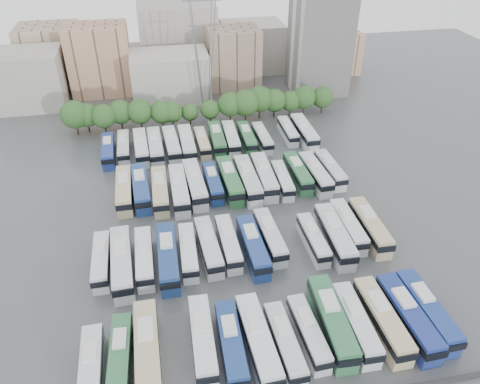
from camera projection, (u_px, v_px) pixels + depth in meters
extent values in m
plane|color=#424447|center=(234.00, 230.00, 78.72)|extent=(220.00, 220.00, 0.00)
cylinder|color=black|center=(77.00, 129.00, 107.63)|extent=(0.36, 0.36, 2.66)
sphere|color=#234C1E|center=(74.00, 115.00, 105.63)|extent=(6.39, 6.39, 6.39)
cylinder|color=black|center=(89.00, 127.00, 108.73)|extent=(0.36, 0.36, 2.29)
sphere|color=#234C1E|center=(86.00, 115.00, 107.00)|extent=(5.51, 5.51, 5.51)
cylinder|color=black|center=(106.00, 129.00, 108.13)|extent=(0.36, 0.36, 2.31)
sphere|color=#234C1E|center=(104.00, 116.00, 106.38)|extent=(5.55, 5.55, 5.55)
cylinder|color=black|center=(122.00, 124.00, 109.99)|extent=(0.36, 0.36, 2.35)
sphere|color=#234C1E|center=(120.00, 112.00, 108.22)|extent=(5.64, 5.64, 5.64)
cylinder|color=black|center=(141.00, 125.00, 109.86)|extent=(0.36, 0.36, 2.44)
sphere|color=#234C1E|center=(140.00, 111.00, 108.02)|extent=(5.86, 5.86, 5.86)
cylinder|color=black|center=(163.00, 124.00, 110.31)|extent=(0.36, 0.36, 2.23)
sphere|color=#234C1E|center=(162.00, 112.00, 108.62)|extent=(5.36, 5.36, 5.36)
cylinder|color=black|center=(173.00, 123.00, 110.96)|extent=(0.36, 0.36, 2.04)
sphere|color=#234C1E|center=(172.00, 112.00, 109.43)|extent=(4.89, 4.89, 4.89)
cylinder|color=black|center=(190.00, 121.00, 112.20)|extent=(0.36, 0.36, 1.73)
sphere|color=#234C1E|center=(190.00, 112.00, 110.90)|extent=(4.15, 4.15, 4.15)
cylinder|color=black|center=(210.00, 120.00, 112.69)|extent=(0.36, 0.36, 1.94)
sphere|color=#234C1E|center=(210.00, 110.00, 111.23)|extent=(4.65, 4.65, 4.65)
cylinder|color=black|center=(230.00, 117.00, 113.19)|extent=(0.36, 0.36, 2.44)
sphere|color=#234C1E|center=(230.00, 105.00, 111.35)|extent=(5.86, 5.86, 5.86)
cylinder|color=black|center=(245.00, 117.00, 113.25)|extent=(0.36, 0.36, 2.66)
sphere|color=#234C1E|center=(246.00, 103.00, 111.24)|extent=(6.38, 6.38, 6.38)
cylinder|color=black|center=(259.00, 113.00, 115.21)|extent=(0.36, 0.36, 2.64)
sphere|color=#234C1E|center=(260.00, 99.00, 113.22)|extent=(6.34, 6.34, 6.34)
cylinder|color=black|center=(274.00, 113.00, 115.63)|extent=(0.36, 0.36, 2.34)
sphere|color=#234C1E|center=(274.00, 101.00, 113.87)|extent=(5.62, 5.62, 5.62)
cylinder|color=black|center=(290.00, 112.00, 116.42)|extent=(0.36, 0.36, 2.08)
sphere|color=#234C1E|center=(290.00, 101.00, 114.85)|extent=(4.98, 4.98, 4.98)
cylinder|color=black|center=(303.00, 110.00, 117.11)|extent=(0.36, 0.36, 2.38)
sphere|color=#234C1E|center=(304.00, 97.00, 115.31)|extent=(5.72, 5.72, 5.72)
cylinder|color=black|center=(321.00, 109.00, 117.85)|extent=(0.36, 0.36, 2.21)
sphere|color=#234C1E|center=(323.00, 97.00, 116.18)|extent=(5.31, 5.31, 5.31)
cube|color=#9E998E|center=(27.00, 79.00, 118.70)|extent=(18.00, 14.00, 14.00)
cube|color=tan|center=(100.00, 60.00, 125.37)|extent=(16.00, 12.00, 18.00)
cube|color=#ADA89E|center=(170.00, 76.00, 123.39)|extent=(20.00, 14.00, 12.00)
cube|color=gray|center=(233.00, 57.00, 130.06)|extent=(14.00, 12.00, 16.00)
cube|color=gray|center=(178.00, 39.00, 138.13)|extent=(22.00, 16.00, 20.00)
cube|color=tan|center=(51.00, 55.00, 131.84)|extent=(16.00, 14.00, 16.00)
cube|color=#A39E93|center=(252.00, 47.00, 141.69)|extent=(18.00, 14.00, 14.00)
cube|color=tan|center=(334.00, 51.00, 141.19)|extent=(14.00, 12.00, 12.00)
cube|color=gray|center=(139.00, 65.00, 134.09)|extent=(12.00, 10.00, 10.00)
cube|color=silver|center=(320.00, 43.00, 124.27)|extent=(14.00, 14.00, 26.00)
cylinder|color=slate|center=(196.00, 46.00, 108.45)|extent=(2.90, 2.91, 33.83)
cylinder|color=slate|center=(194.00, 41.00, 111.71)|extent=(2.90, 2.91, 33.83)
cylinder|color=slate|center=(213.00, 45.00, 109.09)|extent=(2.90, 2.91, 33.83)
cylinder|color=slate|center=(211.00, 40.00, 112.35)|extent=(2.90, 2.91, 33.83)
cube|color=slate|center=(202.00, 1.00, 105.11)|extent=(9.00, 0.30, 0.30)
cube|color=slate|center=(203.00, 25.00, 108.13)|extent=(7.00, 0.30, 0.30)
cube|color=silver|center=(92.00, 371.00, 54.21)|extent=(2.58, 11.30, 3.19)
cube|color=black|center=(91.00, 369.00, 53.75)|extent=(2.69, 11.47, 0.94)
cube|color=silver|center=(90.00, 351.00, 54.35)|extent=(1.64, 3.03, 0.41)
cube|color=#2F6F42|center=(121.00, 358.00, 55.82)|extent=(2.87, 11.17, 3.14)
cube|color=black|center=(120.00, 355.00, 55.37)|extent=(2.99, 11.34, 0.92)
cube|color=silver|center=(119.00, 338.00, 55.97)|extent=(1.71, 3.02, 0.41)
cube|color=#C2B385|center=(148.00, 351.00, 56.20)|extent=(2.95, 13.21, 3.73)
cube|color=black|center=(147.00, 349.00, 55.67)|extent=(3.08, 13.41, 1.10)
cube|color=silver|center=(145.00, 329.00, 56.37)|extent=(1.91, 3.54, 0.48)
cube|color=silver|center=(203.00, 340.00, 57.75)|extent=(2.88, 12.10, 3.41)
cube|color=black|center=(203.00, 338.00, 57.26)|extent=(3.01, 12.29, 1.00)
cube|color=silver|center=(201.00, 320.00, 57.91)|extent=(1.79, 3.26, 0.44)
cube|color=navy|center=(231.00, 345.00, 57.16)|extent=(2.81, 11.84, 3.34)
cube|color=black|center=(231.00, 343.00, 56.69)|extent=(2.93, 12.02, 0.98)
cube|color=silver|center=(229.00, 326.00, 57.32)|extent=(1.75, 3.18, 0.43)
cube|color=silver|center=(258.00, 342.00, 57.37)|extent=(3.26, 12.99, 3.65)
cube|color=black|center=(258.00, 339.00, 56.85)|extent=(3.40, 13.19, 1.07)
cube|color=silver|center=(255.00, 321.00, 57.53)|extent=(1.97, 3.51, 0.47)
cube|color=silver|center=(285.00, 344.00, 57.45)|extent=(2.71, 11.14, 3.14)
cube|color=black|center=(285.00, 342.00, 57.00)|extent=(2.83, 11.31, 0.92)
cube|color=silver|center=(282.00, 326.00, 57.59)|extent=(1.66, 3.00, 0.41)
cube|color=silver|center=(308.00, 333.00, 58.86)|extent=(2.71, 10.75, 3.02)
cube|color=black|center=(309.00, 331.00, 58.44)|extent=(2.82, 10.92, 0.89)
cube|color=silver|center=(305.00, 316.00, 59.00)|extent=(1.63, 2.91, 0.39)
cube|color=#307045|center=(331.00, 322.00, 59.95)|extent=(3.42, 13.40, 3.76)
cube|color=black|center=(332.00, 319.00, 59.41)|extent=(3.56, 13.60, 1.11)
cube|color=silver|center=(329.00, 301.00, 60.13)|extent=(2.04, 3.62, 0.49)
cube|color=silver|center=(355.00, 324.00, 59.92)|extent=(2.77, 11.80, 3.33)
cube|color=black|center=(356.00, 321.00, 59.45)|extent=(2.89, 11.97, 0.98)
cube|color=silver|center=(353.00, 305.00, 60.08)|extent=(1.74, 3.17, 0.43)
cube|color=#C6B588|center=(382.00, 320.00, 60.25)|extent=(2.85, 12.56, 3.55)
cube|color=black|center=(383.00, 318.00, 59.75)|extent=(2.98, 12.75, 1.04)
cube|color=silver|center=(379.00, 301.00, 60.41)|extent=(1.82, 3.36, 0.46)
cube|color=navy|center=(407.00, 318.00, 60.55)|extent=(3.15, 12.97, 3.65)
cube|color=black|center=(409.00, 315.00, 60.04)|extent=(3.28, 13.17, 1.07)
cube|color=silver|center=(404.00, 298.00, 60.71)|extent=(1.93, 3.49, 0.47)
cube|color=navy|center=(426.00, 312.00, 61.48)|extent=(2.94, 12.58, 3.55)
cube|color=black|center=(428.00, 309.00, 60.98)|extent=(3.07, 12.77, 1.04)
cube|color=silver|center=(423.00, 292.00, 61.64)|extent=(1.85, 3.38, 0.46)
cube|color=silver|center=(102.00, 261.00, 69.91)|extent=(2.42, 10.96, 3.10)
cube|color=black|center=(101.00, 259.00, 69.47)|extent=(2.53, 11.13, 0.91)
cube|color=silver|center=(100.00, 247.00, 70.05)|extent=(1.58, 2.93, 0.40)
cube|color=silver|center=(122.00, 263.00, 69.03)|extent=(3.46, 13.49, 3.79)
cube|color=black|center=(122.00, 261.00, 68.50)|extent=(3.61, 13.70, 1.11)
cube|color=silver|center=(120.00, 245.00, 69.20)|extent=(2.06, 3.65, 0.49)
cube|color=white|center=(145.00, 259.00, 70.32)|extent=(2.54, 11.60, 3.28)
cube|color=black|center=(144.00, 256.00, 69.85)|extent=(2.66, 11.77, 0.97)
cube|color=silver|center=(143.00, 243.00, 70.47)|extent=(1.66, 3.10, 0.42)
cube|color=navy|center=(168.00, 258.00, 70.12)|extent=(2.89, 12.97, 3.67)
cube|color=black|center=(168.00, 255.00, 69.60)|extent=(3.02, 13.16, 1.08)
cube|color=silver|center=(166.00, 241.00, 70.29)|extent=(1.87, 3.47, 0.47)
cube|color=white|center=(188.00, 252.00, 71.60)|extent=(2.63, 11.03, 3.11)
cube|color=black|center=(188.00, 250.00, 71.16)|extent=(2.74, 11.20, 0.91)
cube|color=silver|center=(187.00, 238.00, 71.75)|extent=(1.63, 2.97, 0.40)
cube|color=silver|center=(209.00, 247.00, 72.44)|extent=(3.13, 11.94, 3.35)
cube|color=black|center=(209.00, 245.00, 71.97)|extent=(3.25, 12.12, 0.99)
cube|color=silver|center=(206.00, 232.00, 72.58)|extent=(1.84, 3.24, 0.43)
cube|color=silver|center=(228.00, 244.00, 73.24)|extent=(2.53, 11.33, 3.20)
cube|color=black|center=(229.00, 241.00, 72.78)|extent=(2.64, 11.50, 0.94)
cube|color=silver|center=(227.00, 229.00, 73.38)|extent=(1.63, 3.03, 0.41)
cube|color=navy|center=(253.00, 247.00, 72.34)|extent=(2.92, 12.39, 3.49)
cube|color=black|center=(253.00, 244.00, 71.85)|extent=(3.05, 12.57, 1.03)
cube|color=silver|center=(251.00, 231.00, 72.50)|extent=(1.83, 3.33, 0.45)
cube|color=silver|center=(270.00, 237.00, 74.51)|extent=(2.92, 11.69, 3.29)
cube|color=black|center=(270.00, 235.00, 74.04)|extent=(3.04, 11.87, 0.97)
cube|color=silver|center=(268.00, 223.00, 74.65)|extent=(1.76, 3.16, 0.43)
cube|color=silver|center=(313.00, 240.00, 74.15)|extent=(2.32, 10.64, 3.01)
cube|color=black|center=(314.00, 238.00, 73.73)|extent=(2.43, 10.80, 0.89)
cube|color=silver|center=(311.00, 226.00, 74.29)|extent=(1.52, 2.84, 0.39)
cube|color=silver|center=(334.00, 236.00, 74.35)|extent=(3.27, 13.25, 3.73)
cube|color=black|center=(335.00, 233.00, 73.82)|extent=(3.41, 13.45, 1.10)
cube|color=silver|center=(333.00, 220.00, 74.53)|extent=(1.99, 3.57, 0.48)
cube|color=silver|center=(348.00, 227.00, 76.75)|extent=(2.72, 11.72, 3.31)
cube|color=black|center=(348.00, 224.00, 76.28)|extent=(2.84, 11.90, 0.97)
cube|color=silver|center=(346.00, 212.00, 76.91)|extent=(1.72, 3.15, 0.43)
cube|color=tan|center=(369.00, 227.00, 76.44)|extent=(2.94, 12.62, 3.56)
cube|color=black|center=(370.00, 225.00, 75.93)|extent=(3.07, 12.81, 1.05)
cube|color=silver|center=(367.00, 212.00, 76.61)|extent=(1.85, 3.39, 0.46)
cube|color=#CEBD8E|center=(124.00, 191.00, 85.40)|extent=(2.81, 12.60, 3.56)
cube|color=black|center=(124.00, 188.00, 84.90)|extent=(2.94, 12.79, 1.05)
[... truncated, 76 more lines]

